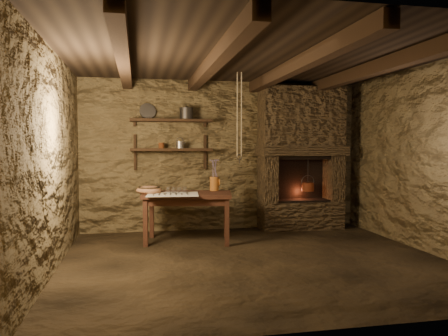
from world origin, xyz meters
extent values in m
plane|color=black|center=(0.00, 0.00, 0.00)|extent=(4.50, 4.50, 0.00)
cube|color=#4C3C23|center=(0.00, 2.00, 1.20)|extent=(4.50, 0.04, 2.40)
cube|color=#4C3C23|center=(0.00, -2.00, 1.20)|extent=(4.50, 0.04, 2.40)
cube|color=#4C3C23|center=(-2.25, 0.00, 1.20)|extent=(0.04, 4.00, 2.40)
cube|color=#4C3C23|center=(2.25, 0.00, 1.20)|extent=(0.04, 4.00, 2.40)
cube|color=black|center=(0.00, 0.00, 2.40)|extent=(4.50, 4.00, 0.04)
cube|color=black|center=(-1.50, 0.00, 2.31)|extent=(0.14, 3.95, 0.16)
cube|color=black|center=(-0.50, 0.00, 2.31)|extent=(0.14, 3.95, 0.16)
cube|color=black|center=(0.50, 0.00, 2.31)|extent=(0.14, 3.95, 0.16)
cube|color=black|center=(1.50, 0.00, 2.31)|extent=(0.14, 3.95, 0.16)
cube|color=black|center=(-0.85, 1.84, 1.30)|extent=(1.25, 0.30, 0.04)
cube|color=black|center=(-0.85, 1.84, 1.75)|extent=(1.25, 0.30, 0.04)
cube|color=#34281A|center=(1.25, 1.77, 0.23)|extent=(1.35, 0.45, 0.45)
cube|color=#34281A|center=(0.69, 1.77, 0.82)|extent=(0.23, 0.45, 0.75)
cube|color=#34281A|center=(1.81, 1.77, 0.82)|extent=(0.23, 0.45, 0.75)
cube|color=#34281A|center=(1.25, 1.74, 1.28)|extent=(1.43, 0.51, 0.16)
cube|color=#34281A|center=(1.25, 1.77, 1.83)|extent=(1.35, 0.45, 0.94)
cube|color=black|center=(1.25, 1.96, 0.82)|extent=(0.90, 0.06, 0.75)
cube|color=#311A11|center=(-0.67, 1.15, 0.67)|extent=(1.32, 0.90, 0.05)
cube|color=#311A11|center=(-0.67, 1.15, 0.59)|extent=(1.20, 0.78, 0.09)
cube|color=white|center=(-0.90, 0.97, 0.70)|extent=(0.74, 0.62, 0.01)
cylinder|color=#A55C1F|center=(-0.25, 1.37, 0.80)|extent=(0.15, 0.15, 0.20)
torus|color=#A55C1F|center=(-0.18, 1.37, 0.82)|extent=(0.02, 0.11, 0.11)
ellipsoid|color=#9D6744|center=(-1.21, 1.21, 0.74)|extent=(0.40, 0.40, 0.13)
cylinder|color=#2A2825|center=(-0.61, 1.84, 1.85)|extent=(0.21, 0.21, 0.16)
cylinder|color=#A6A5A0|center=(-1.20, 1.94, 1.90)|extent=(0.27, 0.16, 0.25)
cylinder|color=#4F230F|center=(-1.00, 1.84, 1.36)|extent=(0.11, 0.11, 0.09)
cylinder|color=maroon|center=(1.35, 1.72, 0.69)|extent=(0.20, 0.20, 0.14)
torus|color=#2A2825|center=(1.35, 1.72, 0.77)|extent=(0.22, 0.01, 0.22)
cylinder|color=#2A2825|center=(1.35, 1.72, 0.94)|extent=(0.01, 0.01, 0.44)
camera|label=1|loc=(-1.36, -4.95, 1.37)|focal=35.00mm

